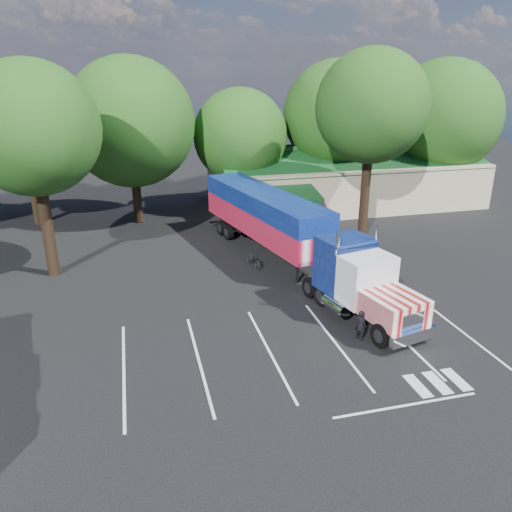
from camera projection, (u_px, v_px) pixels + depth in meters
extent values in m
plane|color=black|center=(240.00, 296.00, 28.01)|extent=(120.00, 120.00, 0.00)
cube|color=#C3B291|center=(343.00, 182.00, 46.86)|extent=(24.00, 11.00, 4.00)
cube|color=#12421B|center=(356.00, 159.00, 43.80)|extent=(24.20, 6.25, 2.10)
cube|color=#12421B|center=(335.00, 151.00, 48.15)|extent=(24.20, 6.25, 2.10)
cube|color=#C3B291|center=(279.00, 209.00, 40.05)|extent=(5.00, 2.50, 2.80)
cube|color=#12421B|center=(285.00, 195.00, 38.34)|extent=(5.40, 3.19, 0.80)
cylinder|color=black|center=(36.00, 200.00, 40.41)|extent=(0.70, 0.70, 4.00)
sphere|color=#1E4915|center=(25.00, 135.00, 38.59)|extent=(8.40, 8.40, 8.40)
cylinder|color=black|center=(137.00, 197.00, 40.77)|extent=(0.70, 0.70, 4.30)
sphere|color=#1E4915|center=(131.00, 123.00, 38.68)|extent=(10.00, 10.00, 10.00)
cylinder|color=black|center=(241.00, 191.00, 44.15)|extent=(0.70, 0.70, 3.60)
sphere|color=#1E4915|center=(240.00, 136.00, 42.46)|extent=(8.00, 8.00, 8.00)
cylinder|color=black|center=(333.00, 180.00, 46.54)|extent=(0.70, 0.70, 4.50)
sphere|color=#1E4915|center=(337.00, 115.00, 44.47)|extent=(9.60, 9.60, 9.60)
cylinder|color=black|center=(435.00, 180.00, 47.87)|extent=(0.70, 0.70, 3.90)
sphere|color=#1E4915|center=(443.00, 117.00, 45.80)|extent=(10.40, 10.40, 10.40)
cylinder|color=black|center=(47.00, 228.00, 29.95)|extent=(0.70, 0.70, 6.00)
sphere|color=#1E4915|center=(32.00, 129.00, 27.88)|extent=(7.60, 7.60, 7.60)
cylinder|color=black|center=(365.00, 193.00, 37.23)|extent=(0.70, 0.70, 6.50)
sphere|color=#1E4915|center=(372.00, 106.00, 35.02)|extent=(8.00, 8.00, 8.00)
cube|color=black|center=(359.00, 301.00, 25.70)|extent=(2.63, 7.38, 0.26)
cube|color=white|center=(414.00, 337.00, 22.47)|extent=(2.61, 0.83, 0.58)
cube|color=white|center=(412.00, 322.00, 22.42)|extent=(1.25, 0.40, 0.94)
cube|color=white|center=(394.00, 307.00, 23.35)|extent=(2.90, 2.98, 1.20)
cube|color=silver|center=(367.00, 279.00, 24.87)|extent=(2.92, 2.21, 2.41)
cube|color=black|center=(376.00, 274.00, 24.12)|extent=(2.37, 0.61, 1.05)
cube|color=white|center=(357.00, 248.00, 25.13)|extent=(2.68, 0.70, 0.26)
cube|color=#0C1654|center=(344.00, 263.00, 26.37)|extent=(3.01, 2.62, 2.83)
cylinder|color=white|center=(336.00, 266.00, 24.94)|extent=(0.23, 0.23, 3.56)
cylinder|color=white|center=(374.00, 259.00, 25.96)|extent=(0.23, 0.23, 3.56)
cylinder|color=white|center=(336.00, 305.00, 25.19)|extent=(1.04, 1.79, 0.69)
cylinder|color=white|center=(380.00, 295.00, 26.39)|extent=(1.04, 1.79, 0.69)
cube|color=white|center=(264.00, 221.00, 34.00)|extent=(5.59, 13.68, 1.57)
cube|color=navy|center=(264.00, 201.00, 33.50)|extent=(5.59, 13.68, 1.26)
cube|color=black|center=(237.00, 223.00, 38.15)|extent=(2.03, 3.85, 0.37)
cube|color=black|center=(297.00, 272.00, 29.51)|extent=(0.15, 0.15, 1.47)
cube|color=black|center=(318.00, 267.00, 30.13)|extent=(0.15, 0.15, 1.47)
cube|color=white|center=(224.00, 220.00, 40.30)|extent=(2.48, 0.67, 0.13)
cylinder|color=black|center=(381.00, 335.00, 22.78)|extent=(0.61, 1.20, 1.15)
cylinder|color=black|center=(418.00, 325.00, 23.71)|extent=(0.61, 1.20, 1.15)
cylinder|color=black|center=(322.00, 295.00, 26.79)|extent=(0.61, 1.20, 1.15)
cylinder|color=black|center=(355.00, 288.00, 27.73)|extent=(0.61, 1.20, 1.15)
cylinder|color=black|center=(310.00, 287.00, 27.75)|extent=(0.61, 1.20, 1.15)
cylinder|color=black|center=(343.00, 280.00, 28.69)|extent=(0.61, 1.20, 1.15)
cylinder|color=black|center=(228.00, 232.00, 37.09)|extent=(0.61, 1.20, 1.15)
cylinder|color=black|center=(255.00, 228.00, 38.03)|extent=(0.61, 1.20, 1.15)
cylinder|color=black|center=(222.00, 228.00, 38.14)|extent=(0.61, 1.20, 1.15)
cylinder|color=black|center=(247.00, 224.00, 39.07)|extent=(0.61, 1.20, 1.15)
imported|color=black|center=(361.00, 325.00, 23.33)|extent=(0.60, 0.65, 1.50)
imported|color=black|center=(253.00, 259.00, 32.06)|extent=(1.00, 1.99, 1.00)
imported|color=#9DA1A4|center=(340.00, 208.00, 43.19)|extent=(4.09, 2.16, 1.28)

